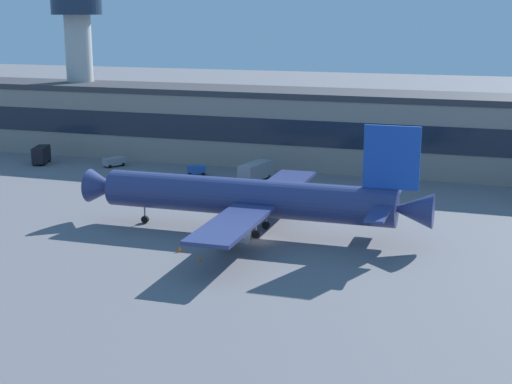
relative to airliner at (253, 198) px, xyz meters
name	(u,v)px	position (x,y,z in m)	size (l,w,h in m)	color
ground_plane	(261,241)	(2.32, -3.48, -5.12)	(600.00, 600.00, 0.00)	slate
terminal_building	(345,130)	(2.32, 50.18, 2.57)	(199.13, 15.19, 15.32)	gray
airliner	(253,198)	(0.00, 0.00, 0.00)	(50.98, 43.35, 16.22)	navy
control_tower	(79,50)	(-59.90, 53.19, 17.16)	(11.27, 11.27, 36.12)	#B7B7B2
fuel_truck	(255,171)	(-10.89, 32.49, -3.23)	(4.33, 8.78, 3.35)	gray
baggage_tug	(196,170)	(-23.18, 33.53, -4.03)	(4.10, 3.28, 1.85)	#2651A5
follow_me_car	(114,161)	(-42.33, 36.10, -4.03)	(3.82, 4.77, 1.85)	gray
stair_truck	(41,154)	(-58.21, 33.98, -3.14)	(4.19, 6.45, 3.55)	black
traffic_cone_0	(179,249)	(-6.24, -11.54, -4.75)	(0.59, 0.59, 0.74)	#F2590C
traffic_cone_1	(200,259)	(-2.19, -14.15, -4.80)	(0.50, 0.50, 0.62)	#F2590C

